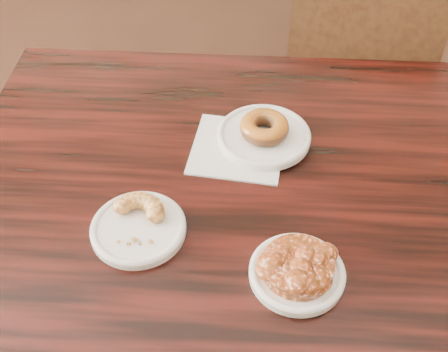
# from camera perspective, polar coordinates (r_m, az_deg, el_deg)

# --- Properties ---
(cafe_table) EXTENTS (1.02, 1.02, 0.75)m
(cafe_table) POSITION_cam_1_polar(r_m,az_deg,el_deg) (1.22, 0.24, -16.14)
(cafe_table) COLOR black
(cafe_table) RESTS_ON floor
(chair_far) EXTENTS (0.50, 0.50, 0.90)m
(chair_far) POSITION_cam_1_polar(r_m,az_deg,el_deg) (1.74, 13.78, 9.26)
(chair_far) COLOR black
(chair_far) RESTS_ON floor
(napkin) EXTENTS (0.17, 0.17, 0.00)m
(napkin) POSITION_cam_1_polar(r_m,az_deg,el_deg) (1.02, 1.40, 2.86)
(napkin) COLOR silver
(napkin) RESTS_ON cafe_table
(plate_donut) EXTENTS (0.17, 0.17, 0.01)m
(plate_donut) POSITION_cam_1_polar(r_m,az_deg,el_deg) (1.04, 4.06, 4.04)
(plate_donut) COLOR white
(plate_donut) RESTS_ON napkin
(plate_cruller) EXTENTS (0.15, 0.15, 0.01)m
(plate_cruller) POSITION_cam_1_polar(r_m,az_deg,el_deg) (0.90, -8.68, -5.34)
(plate_cruller) COLOR white
(plate_cruller) RESTS_ON cafe_table
(plate_fritter) EXTENTS (0.14, 0.14, 0.01)m
(plate_fritter) POSITION_cam_1_polar(r_m,az_deg,el_deg) (0.84, 7.41, -9.79)
(plate_fritter) COLOR white
(plate_fritter) RESTS_ON cafe_table
(glazed_donut) EXTENTS (0.09, 0.09, 0.03)m
(glazed_donut) POSITION_cam_1_polar(r_m,az_deg,el_deg) (1.02, 4.12, 4.96)
(glazed_donut) COLOR #925515
(glazed_donut) RESTS_ON plate_donut
(apple_fritter) EXTENTS (0.15, 0.15, 0.03)m
(apple_fritter) POSITION_cam_1_polar(r_m,az_deg,el_deg) (0.83, 7.56, -8.88)
(apple_fritter) COLOR #421D07
(apple_fritter) RESTS_ON plate_fritter
(cruller_fragment) EXTENTS (0.10, 0.10, 0.03)m
(cruller_fragment) POSITION_cam_1_polar(r_m,az_deg,el_deg) (0.88, -8.82, -4.53)
(cruller_fragment) COLOR brown
(cruller_fragment) RESTS_ON plate_cruller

